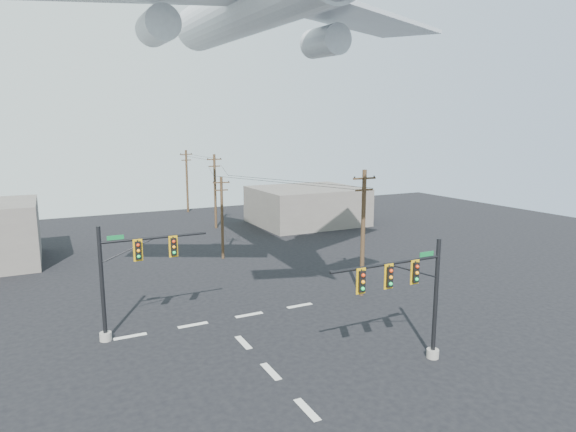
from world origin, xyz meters
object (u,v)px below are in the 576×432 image
utility_pole_a (363,231)px  utility_pole_d (187,180)px  utility_pole_c (215,190)px  utility_pole_b (222,216)px  signal_mast_far (126,277)px  signal_mast_near (412,296)px  airliner (245,7)px

utility_pole_a → utility_pole_d: 45.15m
utility_pole_a → utility_pole_c: utility_pole_a is taller
utility_pole_d → utility_pole_b: bearing=-107.7°
signal_mast_far → utility_pole_b: bearing=53.2°
utility_pole_b → utility_pole_c: (4.30, 15.24, 0.78)m
signal_mast_near → signal_mast_far: size_ratio=1.01×
utility_pole_a → utility_pole_d: bearing=93.4°
airliner → utility_pole_b: bearing=-10.8°
signal_mast_near → airliner: size_ratio=0.22×
signal_mast_far → signal_mast_near: bearing=-39.3°
utility_pole_a → utility_pole_b: size_ratio=1.19×
utility_pole_b → signal_mast_far: bearing=-117.2°
signal_mast_near → utility_pole_d: bearing=87.2°
utility_pole_b → utility_pole_d: (4.43, 29.72, 0.82)m
signal_mast_far → utility_pole_c: size_ratio=0.73×
signal_mast_far → utility_pole_d: (15.82, 44.95, 1.30)m
signal_mast_far → utility_pole_b: utility_pole_b is taller
signal_mast_far → utility_pole_b: (11.39, 15.24, 0.48)m
signal_mast_far → utility_pole_a: utility_pole_a is taller
signal_mast_near → airliner: 20.53m
utility_pole_b → utility_pole_c: utility_pole_c is taller
utility_pole_a → utility_pole_d: (-1.59, 45.13, -0.01)m
signal_mast_near → utility_pole_c: 41.32m
signal_mast_near → utility_pole_a: 11.47m
utility_pole_a → airliner: 17.84m
utility_pole_b → utility_pole_d: utility_pole_d is taller
utility_pole_b → utility_pole_d: size_ratio=0.84×
signal_mast_near → utility_pole_c: (2.56, 41.23, 1.17)m
signal_mast_near → utility_pole_d: size_ratio=0.74×
signal_mast_near → utility_pole_b: size_ratio=0.88×
signal_mast_far → airliner: size_ratio=0.22×
utility_pole_b → utility_pole_c: size_ratio=0.85×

